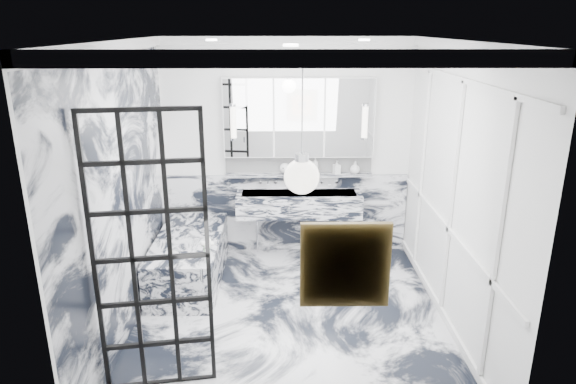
{
  "coord_description": "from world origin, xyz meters",
  "views": [
    {
      "loc": [
        -0.08,
        -4.69,
        2.93
      ],
      "look_at": [
        -0.01,
        0.5,
        1.24
      ],
      "focal_mm": 32.0,
      "sensor_mm": 36.0,
      "label": 1
    }
  ],
  "objects_px": {
    "mirror_cabinet": "(299,118)",
    "bathtub": "(190,259)",
    "trough_sink": "(299,204)",
    "crittall_door": "(152,258)"
  },
  "relations": [
    {
      "from": "trough_sink",
      "to": "mirror_cabinet",
      "type": "distance_m",
      "value": 1.1
    },
    {
      "from": "trough_sink",
      "to": "crittall_door",
      "type": "bearing_deg",
      "value": -116.27
    },
    {
      "from": "trough_sink",
      "to": "bathtub",
      "type": "bearing_deg",
      "value": -153.52
    },
    {
      "from": "mirror_cabinet",
      "to": "trough_sink",
      "type": "bearing_deg",
      "value": -90.0
    },
    {
      "from": "crittall_door",
      "to": "trough_sink",
      "type": "bearing_deg",
      "value": 55.47
    },
    {
      "from": "crittall_door",
      "to": "mirror_cabinet",
      "type": "relative_size",
      "value": 1.24
    },
    {
      "from": "mirror_cabinet",
      "to": "bathtub",
      "type": "bearing_deg",
      "value": -147.94
    },
    {
      "from": "trough_sink",
      "to": "bathtub",
      "type": "height_order",
      "value": "trough_sink"
    },
    {
      "from": "mirror_cabinet",
      "to": "bathtub",
      "type": "height_order",
      "value": "mirror_cabinet"
    },
    {
      "from": "mirror_cabinet",
      "to": "bathtub",
      "type": "distance_m",
      "value": 2.2
    }
  ]
}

